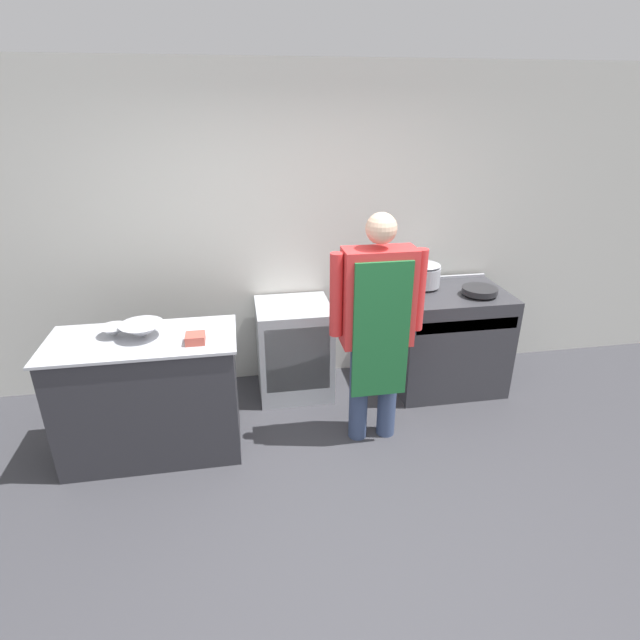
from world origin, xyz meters
TOP-DOWN VIEW (x-y plane):
  - ground_plane at (0.00, 0.00)m, footprint 14.00×14.00m
  - wall_back at (0.00, 2.14)m, footprint 8.00×0.05m
  - prep_counter at (-1.15, 1.15)m, footprint 1.27×0.62m
  - stove at (1.32, 1.70)m, footprint 0.94×0.73m
  - fridge_unit at (-0.04, 1.80)m, footprint 0.62×0.58m
  - person_cook at (0.47, 1.04)m, footprint 0.68×0.24m
  - mixing_bowl at (-1.14, 1.17)m, footprint 0.30×0.30m
  - small_bowl at (-1.33, 1.23)m, footprint 0.19×0.19m
  - plastic_tub at (-0.78, 1.02)m, footprint 0.13×0.13m
  - stock_pot at (1.11, 1.82)m, footprint 0.28×0.28m
  - saute_pan at (1.51, 1.57)m, footprint 0.29×0.29m

SIDE VIEW (x-z plane):
  - ground_plane at x=0.00m, z-range 0.00..0.00m
  - fridge_unit at x=-0.04m, z-range 0.00..0.82m
  - stove at x=1.32m, z-range -0.01..0.91m
  - prep_counter at x=-1.15m, z-range 0.00..0.91m
  - saute_pan at x=1.51m, z-range 0.92..0.97m
  - plastic_tub at x=-0.78m, z-range 0.91..0.97m
  - small_bowl at x=-1.33m, z-range 0.91..0.98m
  - mixing_bowl at x=-1.14m, z-range 0.91..1.01m
  - person_cook at x=0.47m, z-range 0.13..1.86m
  - stock_pot at x=1.11m, z-range 0.92..1.13m
  - wall_back at x=0.00m, z-range 0.00..2.70m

